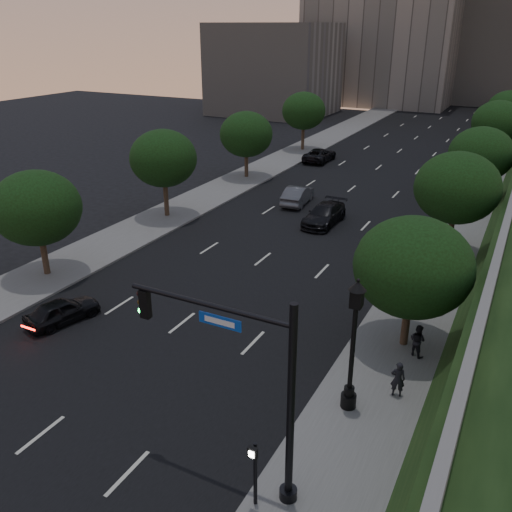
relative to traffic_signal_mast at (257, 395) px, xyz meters
The scene contains 27 objects.
ground 9.26m from the traffic_signal_mast, 162.34° to the left, with size 160.00×160.00×0.00m, color black.
road_surface 33.77m from the traffic_signal_mast, 103.97° to the left, with size 16.00×140.00×0.02m, color black.
sidewalk_right 32.85m from the traffic_signal_mast, 86.23° to the left, with size 4.50×140.00×0.15m, color slate.
sidewalk_left 37.57m from the traffic_signal_mast, 119.39° to the left, with size 4.50×140.00×0.15m, color slate.
office_block_left 97.91m from the traffic_signal_mast, 103.15° to the left, with size 26.00×20.00×32.00m, color gray.
office_block_mid 105.02m from the traffic_signal_mast, 91.15° to the left, with size 22.00×18.00×26.00m, color #9F9C92.
office_block_filler 80.26m from the traffic_signal_mast, 115.17° to the left, with size 18.00×16.00×14.00m, color #9F9C92.
tree_right_a 10.81m from the traffic_signal_mast, 78.27° to the left, with size 5.20×5.20×6.24m.
tree_right_b 22.70m from the traffic_signal_mast, 84.44° to the left, with size 5.20×5.20×6.74m.
tree_right_c 35.65m from the traffic_signal_mast, 86.47° to the left, with size 5.20×5.20×6.24m.
tree_right_d 49.64m from the traffic_signal_mast, 87.46° to the left, with size 5.20×5.20×6.74m.
tree_right_e 64.62m from the traffic_signal_mast, 88.05° to the left, with size 5.20×5.20×6.24m.
tree_left_a 20.31m from the traffic_signal_mast, 155.00° to the left, with size 5.00×5.00×6.34m.
tree_left_b 27.62m from the traffic_signal_mast, 131.80° to the left, with size 5.00×5.00×6.71m.
tree_left_c 38.30m from the traffic_signal_mast, 118.72° to the left, with size 5.00×5.00×6.34m.
tree_left_d 51.02m from the traffic_signal_mast, 111.15° to the left, with size 5.00×5.00×6.71m.
traffic_signal_mast is the anchor object (origin of this frame).
street_lamp 5.35m from the traffic_signal_mast, 75.10° to the left, with size 0.64×0.64×5.62m.
pedestrian_signal 2.24m from the traffic_signal_mast, 68.29° to the right, with size 0.30×0.33×2.50m.
sedan_near_left 14.68m from the traffic_signal_mast, 159.67° to the left, with size 1.51×3.74×1.28m, color black.
sedan_mid_left 30.37m from the traffic_signal_mast, 110.78° to the left, with size 1.60×4.60×1.52m, color #515257.
sedan_far_left 45.76m from the traffic_signal_mast, 108.63° to the left, with size 2.37×5.14×1.43m, color black.
sedan_near_right 25.77m from the traffic_signal_mast, 105.94° to the left, with size 2.06×5.07×1.47m, color black.
sedan_far_right 41.70m from the traffic_signal_mast, 92.33° to the left, with size 1.68×4.18×1.42m, color slate.
pedestrian_a 7.70m from the traffic_signal_mast, 66.79° to the left, with size 0.56×0.37×1.54m, color black.
pedestrian_b 10.63m from the traffic_signal_mast, 73.54° to the left, with size 0.74×0.58×1.52m, color black.
pedestrian_c 17.24m from the traffic_signal_mast, 86.33° to the left, with size 0.98×0.41×1.68m, color black.
Camera 1 is at (14.06, -14.19, 13.74)m, focal length 38.00 mm.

